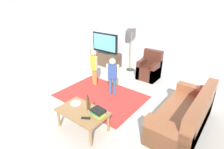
{
  "coord_description": "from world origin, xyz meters",
  "views": [
    {
      "loc": [
        2.52,
        -2.67,
        2.54
      ],
      "look_at": [
        0.0,
        0.6,
        0.65
      ],
      "focal_mm": 29.0,
      "sensor_mm": 36.0,
      "label": 1
    }
  ],
  "objects_px": {
    "child_near_tv": "(94,64)",
    "coffee_table": "(82,113)",
    "tv": "(105,43)",
    "tv_remote": "(86,118)",
    "book_stack": "(98,112)",
    "bottle": "(88,103)",
    "armchair": "(150,69)",
    "tv_stand": "(105,59)",
    "couch": "(186,117)",
    "child_center": "(113,73)",
    "floor_lamp": "(132,26)",
    "plate": "(76,103)"
  },
  "relations": [
    {
      "from": "book_stack",
      "to": "tv_remote",
      "type": "distance_m",
      "value": 0.25
    },
    {
      "from": "child_near_tv",
      "to": "coffee_table",
      "type": "height_order",
      "value": "child_near_tv"
    },
    {
      "from": "couch",
      "to": "armchair",
      "type": "distance_m",
      "value": 2.42
    },
    {
      "from": "tv_stand",
      "to": "child_center",
      "type": "bearing_deg",
      "value": -45.53
    },
    {
      "from": "tv",
      "to": "tv_remote",
      "type": "xyz_separation_m",
      "value": [
        2.12,
        -3.12,
        -0.42
      ]
    },
    {
      "from": "child_near_tv",
      "to": "book_stack",
      "type": "relative_size",
      "value": 3.72
    },
    {
      "from": "couch",
      "to": "tv_remote",
      "type": "relative_size",
      "value": 10.59
    },
    {
      "from": "bottle",
      "to": "book_stack",
      "type": "bearing_deg",
      "value": -4.25
    },
    {
      "from": "child_near_tv",
      "to": "plate",
      "type": "bearing_deg",
      "value": -60.38
    },
    {
      "from": "couch",
      "to": "child_center",
      "type": "xyz_separation_m",
      "value": [
        -2.0,
        0.2,
        0.33
      ]
    },
    {
      "from": "tv_stand",
      "to": "tv",
      "type": "distance_m",
      "value": 0.6
    },
    {
      "from": "armchair",
      "to": "coffee_table",
      "type": "relative_size",
      "value": 0.9
    },
    {
      "from": "tv_stand",
      "to": "armchair",
      "type": "relative_size",
      "value": 1.33
    },
    {
      "from": "couch",
      "to": "armchair",
      "type": "height_order",
      "value": "armchair"
    },
    {
      "from": "couch",
      "to": "bottle",
      "type": "height_order",
      "value": "couch"
    },
    {
      "from": "floor_lamp",
      "to": "child_near_tv",
      "type": "bearing_deg",
      "value": -99.04
    },
    {
      "from": "child_near_tv",
      "to": "coffee_table",
      "type": "relative_size",
      "value": 1.07
    },
    {
      "from": "coffee_table",
      "to": "tv_stand",
      "type": "bearing_deg",
      "value": 122.26
    },
    {
      "from": "armchair",
      "to": "child_near_tv",
      "type": "distance_m",
      "value": 1.82
    },
    {
      "from": "couch",
      "to": "book_stack",
      "type": "distance_m",
      "value": 1.76
    },
    {
      "from": "floor_lamp",
      "to": "book_stack",
      "type": "bearing_deg",
      "value": -68.63
    },
    {
      "from": "bottle",
      "to": "tv_remote",
      "type": "relative_size",
      "value": 1.98
    },
    {
      "from": "couch",
      "to": "plate",
      "type": "height_order",
      "value": "couch"
    },
    {
      "from": "child_near_tv",
      "to": "tv_remote",
      "type": "height_order",
      "value": "child_near_tv"
    },
    {
      "from": "child_near_tv",
      "to": "armchair",
      "type": "bearing_deg",
      "value": 52.07
    },
    {
      "from": "floor_lamp",
      "to": "bottle",
      "type": "relative_size",
      "value": 5.29
    },
    {
      "from": "tv",
      "to": "tv_remote",
      "type": "bearing_deg",
      "value": -55.72
    },
    {
      "from": "book_stack",
      "to": "armchair",
      "type": "bearing_deg",
      "value": 97.13
    },
    {
      "from": "couch",
      "to": "book_stack",
      "type": "relative_size",
      "value": 6.25
    },
    {
      "from": "armchair",
      "to": "bottle",
      "type": "height_order",
      "value": "armchair"
    },
    {
      "from": "couch",
      "to": "bottle",
      "type": "relative_size",
      "value": 5.35
    },
    {
      "from": "armchair",
      "to": "floor_lamp",
      "type": "relative_size",
      "value": 0.51
    },
    {
      "from": "floor_lamp",
      "to": "book_stack",
      "type": "xyz_separation_m",
      "value": [
        1.2,
        -3.07,
        -1.07
      ]
    },
    {
      "from": "tv_remote",
      "to": "plate",
      "type": "bearing_deg",
      "value": 125.3
    },
    {
      "from": "child_near_tv",
      "to": "tv_stand",
      "type": "bearing_deg",
      "value": 117.98
    },
    {
      "from": "couch",
      "to": "armchair",
      "type": "bearing_deg",
      "value": 134.05
    },
    {
      "from": "couch",
      "to": "floor_lamp",
      "type": "xyz_separation_m",
      "value": [
        -2.52,
        1.93,
        1.25
      ]
    },
    {
      "from": "armchair",
      "to": "child_near_tv",
      "type": "height_order",
      "value": "child_near_tv"
    },
    {
      "from": "armchair",
      "to": "plate",
      "type": "relative_size",
      "value": 4.09
    },
    {
      "from": "bottle",
      "to": "tv_remote",
      "type": "height_order",
      "value": "bottle"
    },
    {
      "from": "child_near_tv",
      "to": "bottle",
      "type": "height_order",
      "value": "child_near_tv"
    },
    {
      "from": "tv",
      "to": "child_near_tv",
      "type": "distance_m",
      "value": 1.63
    },
    {
      "from": "tv",
      "to": "coffee_table",
      "type": "height_order",
      "value": "tv"
    },
    {
      "from": "tv_remote",
      "to": "plate",
      "type": "height_order",
      "value": "plate"
    },
    {
      "from": "floor_lamp",
      "to": "tv_stand",
      "type": "bearing_deg",
      "value": -171.54
    },
    {
      "from": "armchair",
      "to": "bottle",
      "type": "bearing_deg",
      "value": -88.16
    },
    {
      "from": "tv",
      "to": "child_center",
      "type": "relative_size",
      "value": 1.07
    },
    {
      "from": "couch",
      "to": "tv_stand",
      "type": "bearing_deg",
      "value": 153.38
    },
    {
      "from": "book_stack",
      "to": "bottle",
      "type": "height_order",
      "value": "bottle"
    },
    {
      "from": "tv",
      "to": "armchair",
      "type": "height_order",
      "value": "tv"
    }
  ]
}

